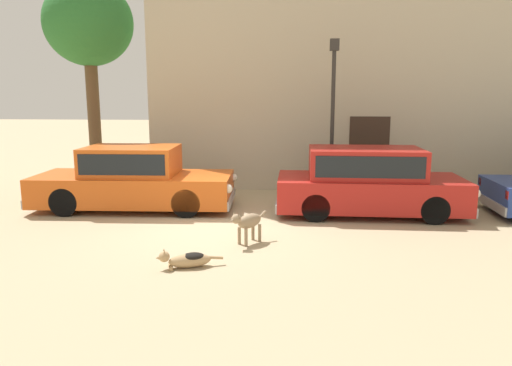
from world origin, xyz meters
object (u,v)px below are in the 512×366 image
parked_sedan_nearest (134,178)px  stray_dog_spotted (248,222)px  street_lamp (333,100)px  stray_dog_tan (187,259)px  acacia_tree_left (88,26)px  parked_sedan_second (368,180)px

parked_sedan_nearest → stray_dog_spotted: bearing=-42.6°
street_lamp → stray_dog_tan: bearing=-117.3°
parked_sedan_nearest → acacia_tree_left: bearing=124.4°
parked_sedan_second → acacia_tree_left: 8.90m
parked_sedan_second → stray_dog_spotted: 3.52m
stray_dog_tan → acacia_tree_left: 8.98m
stray_dog_tan → stray_dog_spotted: bearing=-140.7°
parked_sedan_nearest → parked_sedan_second: size_ratio=1.11×
stray_dog_spotted → street_lamp: street_lamp is taller
stray_dog_tan → acacia_tree_left: acacia_tree_left is taller
stray_dog_tan → street_lamp: size_ratio=0.26×
street_lamp → acacia_tree_left: acacia_tree_left is taller
parked_sedan_second → street_lamp: street_lamp is taller
stray_dog_tan → parked_sedan_nearest: bearing=-78.8°
parked_sedan_second → street_lamp: bearing=117.0°
stray_dog_spotted → street_lamp: 4.78m
street_lamp → acacia_tree_left: 7.24m
parked_sedan_nearest → street_lamp: bearing=13.6°
stray_dog_tan → acacia_tree_left: bearing=-75.4°
stray_dog_spotted → acacia_tree_left: 8.40m
stray_dog_tan → street_lamp: (2.66, 5.15, 2.43)m
parked_sedan_second → stray_dog_tan: 5.06m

